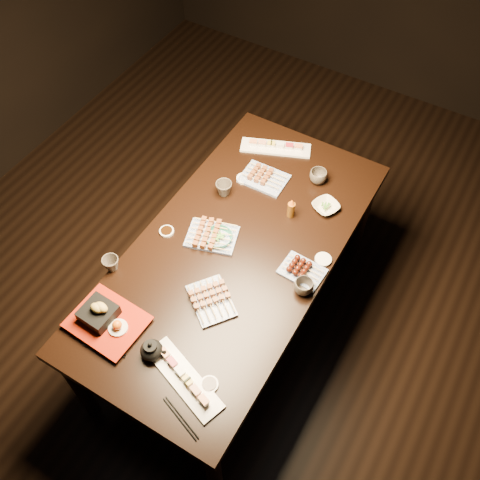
# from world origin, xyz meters

# --- Properties ---
(ground) EXTENTS (5.00, 5.00, 0.00)m
(ground) POSITION_xyz_m (0.00, 0.00, 0.00)
(ground) COLOR black
(ground) RESTS_ON ground
(dining_table) EXTENTS (1.10, 1.89, 0.75)m
(dining_table) POSITION_xyz_m (0.07, -0.03, 0.38)
(dining_table) COLOR black
(dining_table) RESTS_ON ground
(sushi_platter_near) EXTENTS (0.42, 0.24, 0.05)m
(sushi_platter_near) POSITION_xyz_m (0.23, -0.70, 0.77)
(sushi_platter_near) COLOR white
(sushi_platter_near) RESTS_ON dining_table
(sushi_platter_far) EXTENTS (0.40, 0.25, 0.05)m
(sushi_platter_far) POSITION_xyz_m (-0.08, 0.69, 0.77)
(sushi_platter_far) COLOR white
(sushi_platter_far) RESTS_ON dining_table
(yakitori_plate_center) EXTENTS (0.28, 0.24, 0.06)m
(yakitori_plate_center) POSITION_xyz_m (-0.06, -0.02, 0.78)
(yakitori_plate_center) COLOR #828EB6
(yakitori_plate_center) RESTS_ON dining_table
(yakitori_plate_right) EXTENTS (0.29, 0.27, 0.06)m
(yakitori_plate_right) POSITION_xyz_m (0.13, -0.33, 0.78)
(yakitori_plate_right) COLOR #828EB6
(yakitori_plate_right) RESTS_ON dining_table
(yakitori_plate_left) EXTENTS (0.25, 0.18, 0.06)m
(yakitori_plate_left) POSITION_xyz_m (-0.03, 0.45, 0.78)
(yakitori_plate_left) COLOR #828EB6
(yakitori_plate_left) RESTS_ON dining_table
(tsukune_plate) EXTENTS (0.21, 0.16, 0.05)m
(tsukune_plate) POSITION_xyz_m (0.41, 0.02, 0.78)
(tsukune_plate) COLOR #828EB6
(tsukune_plate) RESTS_ON dining_table
(edamame_bowl_green) EXTENTS (0.14, 0.14, 0.04)m
(edamame_bowl_green) POSITION_xyz_m (-0.02, -0.02, 0.77)
(edamame_bowl_green) COLOR #2F906E
(edamame_bowl_green) RESTS_ON dining_table
(edamame_bowl_cream) EXTENTS (0.17, 0.17, 0.03)m
(edamame_bowl_cream) POSITION_xyz_m (0.34, 0.43, 0.77)
(edamame_bowl_cream) COLOR beige
(edamame_bowl_cream) RESTS_ON dining_table
(tempura_tray) EXTENTS (0.33, 0.27, 0.12)m
(tempura_tray) POSITION_xyz_m (-0.20, -0.65, 0.81)
(tempura_tray) COLOR black
(tempura_tray) RESTS_ON dining_table
(teacup_near_left) EXTENTS (0.09, 0.09, 0.07)m
(teacup_near_left) POSITION_xyz_m (-0.37, -0.41, 0.79)
(teacup_near_left) COLOR #4B4239
(teacup_near_left) RESTS_ON dining_table
(teacup_mid_right) EXTENTS (0.12, 0.12, 0.07)m
(teacup_mid_right) POSITION_xyz_m (0.46, -0.07, 0.79)
(teacup_mid_right) COLOR #4B4239
(teacup_mid_right) RESTS_ON dining_table
(teacup_far_left) EXTENTS (0.10, 0.10, 0.08)m
(teacup_far_left) POSITION_xyz_m (-0.16, 0.25, 0.79)
(teacup_far_left) COLOR #4B4239
(teacup_far_left) RESTS_ON dining_table
(teacup_far_right) EXTENTS (0.12, 0.12, 0.07)m
(teacup_far_right) POSITION_xyz_m (0.23, 0.58, 0.79)
(teacup_far_right) COLOR #4B4239
(teacup_far_right) RESTS_ON dining_table
(teapot) EXTENTS (0.14, 0.14, 0.10)m
(teapot) POSITION_xyz_m (0.05, -0.67, 0.80)
(teapot) COLOR black
(teapot) RESTS_ON dining_table
(condiment_bottle) EXTENTS (0.05, 0.05, 0.12)m
(condiment_bottle) POSITION_xyz_m (0.21, 0.30, 0.81)
(condiment_bottle) COLOR brown
(condiment_bottle) RESTS_ON dining_table
(sauce_dish_west) EXTENTS (0.08, 0.08, 0.01)m
(sauce_dish_west) POSITION_xyz_m (-0.27, -0.11, 0.76)
(sauce_dish_west) COLOR white
(sauce_dish_west) RESTS_ON dining_table
(sauce_dish_east) EXTENTS (0.10, 0.10, 0.01)m
(sauce_dish_east) POSITION_xyz_m (0.47, 0.13, 0.76)
(sauce_dish_east) COLOR white
(sauce_dish_east) RESTS_ON dining_table
(sauce_dish_se) EXTENTS (0.10, 0.10, 0.01)m
(sauce_dish_se) POSITION_xyz_m (0.33, -0.66, 0.76)
(sauce_dish_se) COLOR white
(sauce_dish_se) RESTS_ON dining_table
(sauce_dish_nw) EXTENTS (0.09, 0.09, 0.01)m
(sauce_dish_nw) POSITION_xyz_m (-0.12, 0.39, 0.76)
(sauce_dish_nw) COLOR white
(sauce_dish_nw) RESTS_ON dining_table
(chopsticks_near) EXTENTS (0.20, 0.06, 0.01)m
(chopsticks_near) POSITION_xyz_m (-0.13, -0.76, 0.75)
(chopsticks_near) COLOR black
(chopsticks_near) RESTS_ON dining_table
(chopsticks_se) EXTENTS (0.21, 0.09, 0.01)m
(chopsticks_se) POSITION_xyz_m (0.31, -0.84, 0.75)
(chopsticks_se) COLOR black
(chopsticks_se) RESTS_ON dining_table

